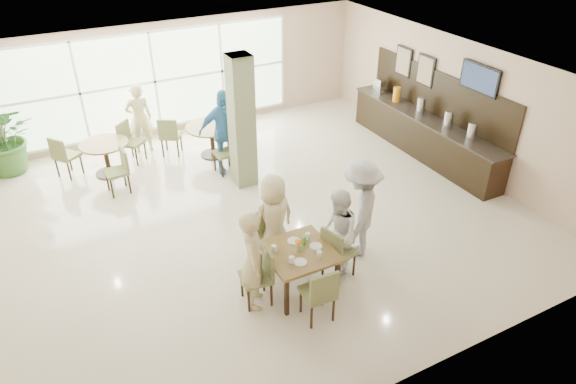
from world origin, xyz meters
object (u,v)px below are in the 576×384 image
buffet_counter (424,132)px  teen_left (254,260)px  teen_right (338,233)px  adult_a (224,132)px  potted_plant (5,138)px  round_table_right (212,132)px  main_table (299,255)px  adult_b (241,116)px  teen_standing (361,209)px  teen_far (274,219)px  round_table_left (105,151)px  adult_standing (139,118)px

buffet_counter → teen_left: bearing=-153.8°
teen_right → adult_a: adult_a is taller
potted_plant → round_table_right: bearing=-17.6°
main_table → round_table_right: size_ratio=0.87×
teen_left → adult_b: 5.46m
potted_plant → adult_a: adult_a is taller
main_table → potted_plant: (-3.79, 6.38, 0.15)m
potted_plant → teen_left: (3.04, -6.35, 0.01)m
teen_standing → adult_a: adult_a is taller
potted_plant → teen_far: potted_plant is taller
round_table_left → adult_standing: bearing=38.0°
buffet_counter → main_table: bearing=-150.2°
main_table → teen_left: size_ratio=0.63×
round_table_right → potted_plant: size_ratio=0.73×
main_table → teen_far: bearing=89.7°
teen_far → buffet_counter: bearing=-166.6°
teen_standing → adult_b: teen_standing is taller
adult_standing → teen_far: bearing=103.2°
teen_left → adult_a: (1.19, 4.16, 0.12)m
teen_far → main_table: bearing=81.6°
round_table_right → teen_standing: bearing=-78.8°
potted_plant → adult_standing: 2.86m
teen_right → adult_b: adult_b is taller
round_table_right → teen_far: teen_far is taller
teen_left → teen_standing: bearing=-57.7°
adult_standing → main_table: bearing=101.7°
buffet_counter → teen_standing: buffet_counter is taller
round_table_right → adult_a: adult_a is taller
potted_plant → teen_left: size_ratio=0.98×
teen_right → teen_standing: size_ratio=0.86×
teen_right → adult_a: bearing=-150.8°
teen_left → adult_standing: (-0.21, 6.00, 0.01)m
teen_far → teen_standing: bearing=151.0°
round_table_right → teen_right: (0.31, -4.95, 0.17)m
buffet_counter → adult_a: size_ratio=2.48×
teen_standing → potted_plant: bearing=-96.9°
teen_left → adult_b: bearing=2.2°
adult_a → adult_b: 1.22m
round_table_left → potted_plant: size_ratio=0.64×
buffet_counter → teen_right: bearing=-146.6°
teen_left → potted_plant: bearing=49.1°
buffet_counter → teen_standing: size_ratio=2.64×
teen_standing → round_table_right: bearing=-126.3°
teen_far → adult_standing: bearing=-87.6°
teen_far → adult_b: size_ratio=0.99×
main_table → teen_far: size_ratio=0.65×
main_table → potted_plant: size_ratio=0.64×
main_table → adult_standing: bearing=98.9°
round_table_right → buffet_counter: buffet_counter is taller
round_table_left → buffet_counter: (6.82, -2.46, -0.01)m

